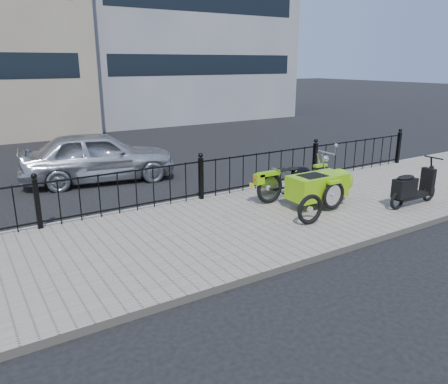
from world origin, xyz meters
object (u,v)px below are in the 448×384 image
motorcycle_sidecar (319,183)px  sedan_car (99,156)px  spare_tire (310,209)px  scooter (411,189)px

motorcycle_sidecar → sedan_car: (-3.38, 4.93, 0.10)m
spare_tire → sedan_car: bearing=112.1°
scooter → spare_tire: 2.65m
motorcycle_sidecar → scooter: (1.59, -1.19, -0.08)m
scooter → spare_tire: (-2.62, 0.33, -0.10)m
motorcycle_sidecar → spare_tire: 1.35m
scooter → sedan_car: (-4.97, 6.12, 0.17)m
sedan_car → motorcycle_sidecar: bearing=-136.0°
motorcycle_sidecar → spare_tire: bearing=-140.4°
scooter → sedan_car: size_ratio=0.37×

